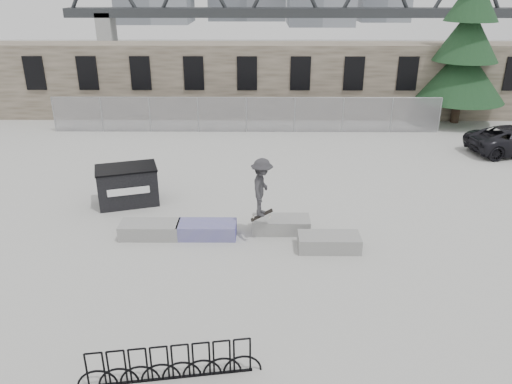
# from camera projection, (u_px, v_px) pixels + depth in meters

# --- Properties ---
(ground) EXTENTS (120.00, 120.00, 0.00)m
(ground) POSITION_uv_depth(u_px,v_px,m) (237.00, 234.00, 17.25)
(ground) COLOR #ADADA8
(ground) RESTS_ON ground
(stone_wall) EXTENTS (36.00, 2.58, 4.50)m
(stone_wall) POSITION_uv_depth(u_px,v_px,m) (248.00, 80.00, 31.29)
(stone_wall) COLOR brown
(stone_wall) RESTS_ON ground
(chainlink_fence) EXTENTS (22.06, 0.06, 2.02)m
(chainlink_fence) POSITION_uv_depth(u_px,v_px,m) (246.00, 114.00, 28.33)
(chainlink_fence) COLOR gray
(chainlink_fence) RESTS_ON ground
(planter_far_left) EXTENTS (2.00, 0.90, 0.51)m
(planter_far_left) POSITION_uv_depth(u_px,v_px,m) (150.00, 229.00, 16.98)
(planter_far_left) COLOR gray
(planter_far_left) RESTS_ON ground
(planter_center_left) EXTENTS (2.00, 0.90, 0.51)m
(planter_center_left) POSITION_uv_depth(u_px,v_px,m) (207.00, 229.00, 16.98)
(planter_center_left) COLOR #39359F
(planter_center_left) RESTS_ON ground
(planter_center_right) EXTENTS (2.00, 0.90, 0.51)m
(planter_center_right) POSITION_uv_depth(u_px,v_px,m) (281.00, 224.00, 17.32)
(planter_center_right) COLOR gray
(planter_center_right) RESTS_ON ground
(planter_offset) EXTENTS (2.00, 0.90, 0.51)m
(planter_offset) POSITION_uv_depth(u_px,v_px,m) (329.00, 242.00, 16.17)
(planter_offset) COLOR gray
(planter_offset) RESTS_ON ground
(dumpster) EXTENTS (2.59, 2.00, 1.50)m
(dumpster) POSITION_uv_depth(u_px,v_px,m) (128.00, 185.00, 19.32)
(dumpster) COLOR black
(dumpster) RESTS_ON ground
(bike_rack) EXTENTS (4.00, 0.66, 0.90)m
(bike_rack) POSITION_uv_depth(u_px,v_px,m) (170.00, 363.00, 10.83)
(bike_rack) COLOR black
(bike_rack) RESTS_ON ground
(spruce_tree) EXTENTS (5.20, 5.20, 11.50)m
(spruce_tree) POSITION_uv_depth(u_px,v_px,m) (466.00, 46.00, 28.85)
(spruce_tree) COLOR #38281E
(spruce_tree) RESTS_ON ground
(truss_bridge) EXTENTS (70.00, 3.00, 9.80)m
(truss_bridge) POSITION_uv_depth(u_px,v_px,m) (330.00, 11.00, 66.10)
(truss_bridge) COLOR #2D3033
(truss_bridge) RESTS_ON ground
(skateboarder) EXTENTS (0.92, 1.36, 2.16)m
(skateboarder) POSITION_uv_depth(u_px,v_px,m) (262.00, 187.00, 16.17)
(skateboarder) COLOR #302F32
(skateboarder) RESTS_ON ground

